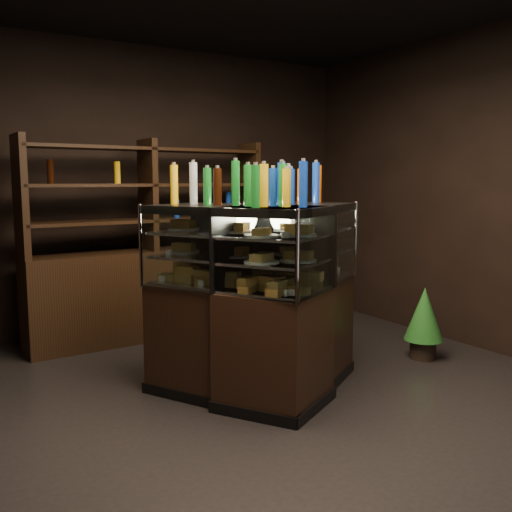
{
  "coord_description": "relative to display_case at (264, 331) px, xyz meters",
  "views": [
    {
      "loc": [
        -2.07,
        -3.39,
        1.59
      ],
      "look_at": [
        -0.05,
        -0.03,
        1.07
      ],
      "focal_mm": 40.0,
      "sensor_mm": 36.0,
      "label": 1
    }
  ],
  "objects": [
    {
      "name": "back_shelving",
      "position": [
        -0.17,
        1.92,
        0.13
      ],
      "size": [
        2.49,
        0.55,
        2.0
      ],
      "rotation": [
        0.0,
        0.0,
        0.05
      ],
      "color": "black",
      "rests_on": "ground"
    },
    {
      "name": "potted_conifer",
      "position": [
        1.67,
        -0.03,
        -0.06
      ],
      "size": [
        0.34,
        0.34,
        0.74
      ],
      "rotation": [
        0.0,
        0.0,
        0.29
      ],
      "color": "black",
      "rests_on": "ground"
    },
    {
      "name": "food_display",
      "position": [
        -0.0,
        -0.01,
        0.57
      ],
      "size": [
        1.32,
        1.13,
        0.44
      ],
      "color": "gold",
      "rests_on": "display_case"
    },
    {
      "name": "ground",
      "position": [
        -0.11,
        -0.13,
        -0.48
      ],
      "size": [
        5.0,
        5.0,
        0.0
      ],
      "primitive_type": "plane",
      "color": "black",
      "rests_on": "ground"
    },
    {
      "name": "bottles_top",
      "position": [
        0.0,
        0.0,
        1.08
      ],
      "size": [
        1.15,
        0.99,
        0.3
      ],
      "color": "#0F38B2",
      "rests_on": "display_case"
    },
    {
      "name": "room_shell",
      "position": [
        -0.11,
        -0.13,
        1.46
      ],
      "size": [
        5.02,
        5.02,
        3.01
      ],
      "color": "black",
      "rests_on": "ground"
    },
    {
      "name": "display_case",
      "position": [
        0.0,
        0.0,
        0.0
      ],
      "size": [
        1.72,
        1.46,
        1.43
      ],
      "rotation": [
        0.0,
        0.0,
        -0.24
      ],
      "color": "black",
      "rests_on": "ground"
    }
  ]
}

